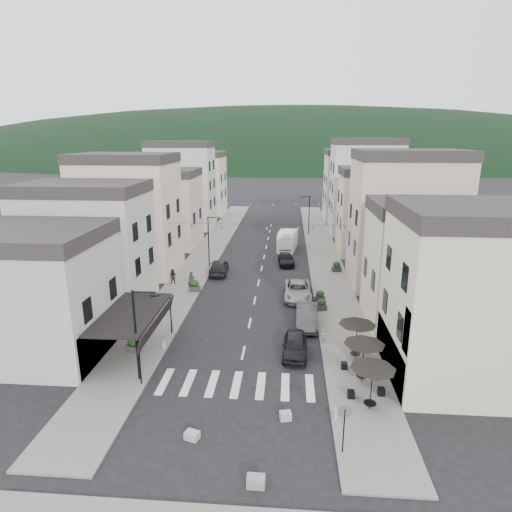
% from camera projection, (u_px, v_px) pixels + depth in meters
% --- Properties ---
extents(ground, '(700.00, 700.00, 0.00)m').
position_uv_depth(ground, '(232.00, 404.00, 24.35)').
color(ground, black).
rests_on(ground, ground).
extents(sidewalk_left, '(4.00, 76.00, 0.12)m').
position_uv_depth(sidewalk_left, '(207.00, 253.00, 55.60)').
color(sidewalk_left, slate).
rests_on(sidewalk_left, ground).
extents(sidewalk_right, '(4.00, 76.00, 0.12)m').
position_uv_depth(sidewalk_right, '(323.00, 255.00, 54.49)').
color(sidewalk_right, slate).
rests_on(sidewalk_right, ground).
extents(hill_backdrop, '(640.00, 360.00, 70.00)m').
position_uv_depth(hill_backdrop, '(286.00, 157.00, 312.30)').
color(hill_backdrop, black).
rests_on(hill_backdrop, ground).
extents(boutique_building, '(12.00, 8.00, 8.00)m').
position_uv_depth(boutique_building, '(16.00, 299.00, 29.22)').
color(boutique_building, '#A5A298').
rests_on(boutique_building, ground).
extents(bistro_building, '(10.00, 8.00, 10.00)m').
position_uv_depth(bistro_building, '(478.00, 303.00, 25.76)').
color(bistro_building, beige).
rests_on(bistro_building, ground).
extents(boutique_awning, '(3.77, 7.50, 3.28)m').
position_uv_depth(boutique_awning, '(135.00, 314.00, 28.84)').
color(boutique_awning, black).
rests_on(boutique_awning, ground).
extents(buildings_row_left, '(10.20, 54.16, 14.00)m').
position_uv_depth(buildings_row_left, '(164.00, 200.00, 60.00)').
color(buildings_row_left, '#A5A298').
rests_on(buildings_row_left, ground).
extents(buildings_row_right, '(10.20, 54.16, 14.50)m').
position_uv_depth(buildings_row_right, '(376.00, 202.00, 56.68)').
color(buildings_row_right, beige).
rests_on(buildings_row_right, ground).
extents(cafe_terrace, '(2.50, 8.10, 2.53)m').
position_uv_depth(cafe_terrace, '(364.00, 348.00, 25.82)').
color(cafe_terrace, black).
rests_on(cafe_terrace, ground).
extents(streetlamp_left_near, '(1.70, 0.56, 6.00)m').
position_uv_depth(streetlamp_left_near, '(140.00, 326.00, 25.70)').
color(streetlamp_left_near, black).
rests_on(streetlamp_left_near, ground).
extents(streetlamp_left_far, '(1.70, 0.56, 6.00)m').
position_uv_depth(streetlamp_left_far, '(211.00, 236.00, 48.73)').
color(streetlamp_left_far, black).
rests_on(streetlamp_left_far, ground).
extents(streetlamp_right_far, '(1.70, 0.56, 6.00)m').
position_uv_depth(streetlamp_right_far, '(307.00, 211.00, 65.15)').
color(streetlamp_right_far, black).
rests_on(streetlamp_right_far, ground).
extents(traffic_sign, '(0.70, 0.07, 2.70)m').
position_uv_depth(traffic_sign, '(344.00, 419.00, 20.04)').
color(traffic_sign, black).
rests_on(traffic_sign, ground).
extents(bollards, '(11.66, 10.26, 0.60)m').
position_uv_depth(bollards, '(242.00, 351.00, 29.51)').
color(bollards, gray).
rests_on(bollards, ground).
extents(bunting_near, '(19.00, 0.28, 0.62)m').
position_uv_depth(bunting_near, '(259.00, 228.00, 43.93)').
color(bunting_near, black).
rests_on(bunting_near, ground).
extents(bunting_far, '(19.00, 0.28, 0.62)m').
position_uv_depth(bunting_far, '(267.00, 204.00, 59.29)').
color(bunting_far, black).
rests_on(bunting_far, ground).
extents(parked_car_a, '(1.80, 4.19, 1.41)m').
position_uv_depth(parked_car_a, '(295.00, 346.00, 29.65)').
color(parked_car_a, black).
rests_on(parked_car_a, ground).
extents(parked_car_b, '(1.78, 4.79, 1.57)m').
position_uv_depth(parked_car_b, '(307.00, 316.00, 34.31)').
color(parked_car_b, '#303033').
rests_on(parked_car_b, ground).
extents(parked_car_c, '(2.58, 5.49, 1.52)m').
position_uv_depth(parked_car_c, '(298.00, 290.00, 40.14)').
color(parked_car_c, '#919499').
rests_on(parked_car_c, ground).
extents(parked_car_d, '(2.13, 4.52, 1.27)m').
position_uv_depth(parked_car_d, '(286.00, 259.00, 50.69)').
color(parked_car_d, black).
rests_on(parked_car_d, ground).
extents(parked_car_e, '(2.23, 4.92, 1.64)m').
position_uv_depth(parked_car_e, '(219.00, 267.00, 47.22)').
color(parked_car_e, black).
rests_on(parked_car_e, ground).
extents(delivery_van, '(2.80, 5.68, 2.62)m').
position_uv_depth(delivery_van, '(287.00, 240.00, 57.31)').
color(delivery_van, silver).
rests_on(delivery_van, ground).
extents(pedestrian_a, '(0.73, 0.51, 1.92)m').
position_uv_depth(pedestrian_a, '(191.00, 281.00, 41.63)').
color(pedestrian_a, black).
rests_on(pedestrian_a, sidewalk_left).
extents(pedestrian_b, '(0.78, 0.62, 1.60)m').
position_uv_depth(pedestrian_b, '(173.00, 277.00, 43.53)').
color(pedestrian_b, black).
rests_on(pedestrian_b, sidewalk_left).
extents(concrete_block_a, '(0.81, 0.52, 0.50)m').
position_uv_depth(concrete_block_a, '(256.00, 481.00, 18.58)').
color(concrete_block_a, gray).
rests_on(concrete_block_a, ground).
extents(concrete_block_b, '(0.69, 0.58, 0.45)m').
position_uv_depth(concrete_block_b, '(285.00, 416.00, 22.97)').
color(concrete_block_b, '#A4A19C').
rests_on(concrete_block_b, ground).
extents(concrete_block_c, '(0.82, 0.69, 0.40)m').
position_uv_depth(concrete_block_c, '(192.00, 435.00, 21.51)').
color(concrete_block_c, '#A3A09B').
rests_on(concrete_block_c, ground).
extents(planter_la, '(1.08, 0.75, 1.10)m').
position_uv_depth(planter_la, '(134.00, 345.00, 29.89)').
color(planter_la, '#313133').
rests_on(planter_la, sidewalk_left).
extents(planter_lb, '(1.07, 0.62, 1.18)m').
position_uv_depth(planter_lb, '(195.00, 286.00, 41.57)').
color(planter_lb, '#2C2C2E').
rests_on(planter_lb, sidewalk_left).
extents(planter_ra, '(0.99, 0.71, 0.99)m').
position_uv_depth(planter_ra, '(322.00, 305.00, 37.11)').
color(planter_ra, '#2D2D30').
rests_on(planter_ra, sidewalk_right).
extents(planter_rb, '(1.03, 0.73, 1.04)m').
position_uv_depth(planter_rb, '(320.00, 296.00, 39.06)').
color(planter_rb, '#2B2B2D').
rests_on(planter_rb, sidewalk_right).
extents(planter_rc, '(1.13, 0.78, 1.15)m').
position_uv_depth(planter_rc, '(337.00, 267.00, 47.71)').
color(planter_rc, '#29292B').
rests_on(planter_rc, sidewalk_right).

